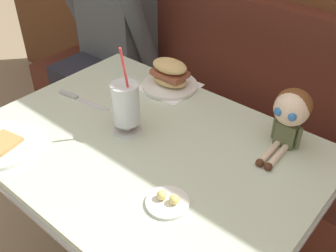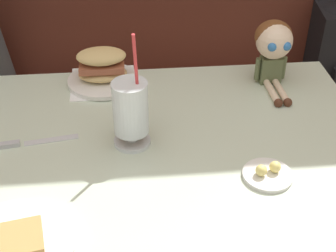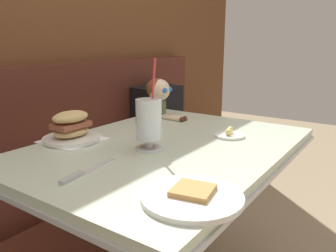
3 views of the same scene
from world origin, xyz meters
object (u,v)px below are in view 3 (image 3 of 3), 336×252
Objects in this scene: sandwich_plate at (71,129)px; butter_saucer at (230,134)px; butter_knife at (80,174)px; seated_doll at (159,92)px; toast_plate at (192,196)px; backpack at (158,112)px; milkshake_glass at (149,122)px.

sandwich_plate is 0.62m from butter_saucer.
seated_doll is (0.74, 0.26, 0.12)m from butter_knife.
toast_plate is 0.59m from butter_saucer.
seated_doll is 0.54× the size of backpack.
milkshake_glass is at bearing -3.18° from butter_knife.
sandwich_plate is at bearing 75.32° from toast_plate.
sandwich_plate reaches higher than toast_plate.
sandwich_plate is 0.94× the size of butter_knife.
milkshake_glass is 1.44× the size of sandwich_plate.
milkshake_glass is 1.06m from backpack.
seated_doll is at bearing 19.42° from butter_knife.
milkshake_glass reaches higher than seated_doll.
milkshake_glass is at bearing -75.72° from sandwich_plate.
seated_doll reaches higher than butter_saucer.
butter_saucer is (0.32, -0.16, -0.09)m from milkshake_glass.
milkshake_glass reaches higher than toast_plate.
butter_saucer is 0.47m from seated_doll.
butter_saucer is at bearing -27.13° from milkshake_glass.
butter_saucer is 0.55× the size of seated_doll.
milkshake_glass reaches higher than sandwich_plate.
toast_plate is 0.92m from seated_doll.
butter_saucer is at bearing -105.32° from seated_doll.
seated_doll is at bearing -142.98° from backpack.
seated_doll is at bearing -4.23° from sandwich_plate.
milkshake_glass is at bearing 52.63° from toast_plate.
sandwich_plate is 0.54× the size of backpack.
backpack is (0.54, 0.76, -0.09)m from butter_saucer.
backpack is at bearing 16.57° from sandwich_plate.
seated_doll reaches higher than sandwich_plate.
milkshake_glass is 0.37m from butter_saucer.
backpack is at bearing 39.70° from toast_plate.
sandwich_plate is 0.52m from seated_doll.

